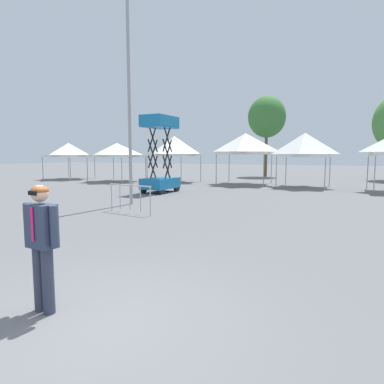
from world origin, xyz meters
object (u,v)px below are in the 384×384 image
canopy_tent_far_right (69,150)px  scissor_lift (160,170)px  light_pole_near_lift (129,78)px  canopy_tent_right_of_center (305,145)px  canopy_tent_center (174,146)px  crowd_barrier_mid_lot (130,193)px  tree_behind_tents_right (267,117)px  canopy_tent_behind_right (117,150)px  person_foreground (42,239)px  canopy_tent_far_left (245,144)px

canopy_tent_far_right → scissor_lift: size_ratio=0.77×
light_pole_near_lift → canopy_tent_right_of_center: bearing=62.1°
canopy_tent_far_right → canopy_tent_center: (10.10, 0.97, 0.25)m
light_pole_near_lift → crowd_barrier_mid_lot: light_pole_near_lift is taller
canopy_tent_center → tree_behind_tents_right: bearing=63.1°
canopy_tent_center → crowd_barrier_mid_lot: (5.19, -13.31, -2.07)m
light_pole_near_lift → canopy_tent_far_right: bearing=143.3°
canopy_tent_far_right → canopy_tent_right_of_center: canopy_tent_right_of_center is taller
canopy_tent_behind_right → person_foreground: canopy_tent_behind_right is taller
canopy_tent_behind_right → light_pole_near_lift: (8.35, -9.95, 2.89)m
canopy_tent_behind_right → canopy_tent_far_right: bearing=175.6°
canopy_tent_right_of_center → scissor_lift: bearing=-136.9°
light_pole_near_lift → crowd_barrier_mid_lot: size_ratio=4.66×
person_foreground → light_pole_near_lift: 11.21m
light_pole_near_lift → crowd_barrier_mid_lot: (1.34, -1.97, -4.67)m
canopy_tent_behind_right → scissor_lift: scissor_lift is taller
canopy_tent_far_right → crowd_barrier_mid_lot: bearing=-38.9°
person_foreground → light_pole_near_lift: bearing=118.6°
canopy_tent_behind_right → canopy_tent_center: size_ratio=0.97×
canopy_tent_right_of_center → light_pole_near_lift: 13.01m
crowd_barrier_mid_lot → scissor_lift: bearing=111.1°
person_foreground → tree_behind_tents_right: 30.88m
person_foreground → crowd_barrier_mid_lot: 7.95m
canopy_tent_far_right → crowd_barrier_mid_lot: size_ratio=1.61×
canopy_tent_far_left → tree_behind_tents_right: size_ratio=0.47×
scissor_lift → canopy_tent_far_right: bearing=155.5°
canopy_tent_behind_right → canopy_tent_right_of_center: 14.38m
tree_behind_tents_right → light_pole_near_lift: bearing=-93.2°
canopy_tent_far_left → crowd_barrier_mid_lot: (-0.44, -13.71, -2.20)m
canopy_tent_behind_right → canopy_tent_center: bearing=17.2°
crowd_barrier_mid_lot → canopy_tent_far_left: bearing=88.2°
canopy_tent_far_left → crowd_barrier_mid_lot: canopy_tent_far_left is taller
canopy_tent_center → person_foreground: 22.27m
canopy_tent_center → light_pole_near_lift: size_ratio=0.37×
canopy_tent_right_of_center → light_pole_near_lift: (-5.97, -11.26, 2.61)m
canopy_tent_behind_right → crowd_barrier_mid_lot: (9.70, -11.91, -1.78)m
scissor_lift → canopy_tent_behind_right: bearing=143.1°
canopy_tent_far_right → light_pole_near_lift: 17.61m
canopy_tent_behind_right → person_foreground: 23.23m
canopy_tent_right_of_center → scissor_lift: scissor_lift is taller
canopy_tent_center → person_foreground: canopy_tent_center is taller
canopy_tent_far_right → crowd_barrier_mid_lot: canopy_tent_far_right is taller
canopy_tent_right_of_center → tree_behind_tents_right: (-4.80, 9.96, 3.01)m
canopy_tent_far_right → tree_behind_tents_right: 18.89m
canopy_tent_right_of_center → person_foreground: (-1.04, -20.31, -1.78)m
scissor_lift → crowd_barrier_mid_lot: (2.52, -6.54, -0.54)m
canopy_tent_behind_right → light_pole_near_lift: light_pole_near_lift is taller
tree_behind_tents_right → scissor_lift: bearing=-98.0°
scissor_lift → light_pole_near_lift: 6.27m
scissor_lift → person_foreground: size_ratio=2.45×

